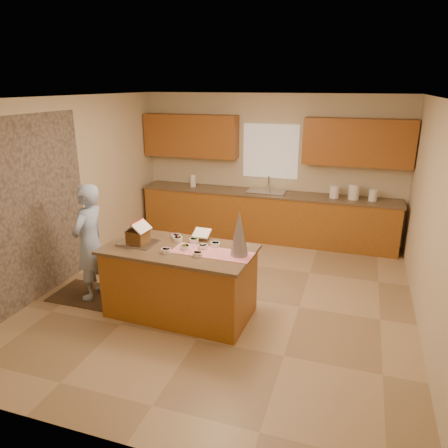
# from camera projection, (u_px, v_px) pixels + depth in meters

# --- Properties ---
(floor) EXTENTS (5.50, 5.50, 0.00)m
(floor) POSITION_uv_depth(u_px,v_px,m) (226.00, 296.00, 6.01)
(floor) COLOR tan
(floor) RESTS_ON ground
(ceiling) EXTENTS (5.50, 5.50, 0.00)m
(ceiling) POSITION_uv_depth(u_px,v_px,m) (227.00, 98.00, 5.15)
(ceiling) COLOR silver
(ceiling) RESTS_ON floor
(wall_back) EXTENTS (5.50, 5.50, 0.00)m
(wall_back) POSITION_uv_depth(u_px,v_px,m) (270.00, 167.00, 8.06)
(wall_back) COLOR beige
(wall_back) RESTS_ON floor
(wall_front) EXTENTS (5.50, 5.50, 0.00)m
(wall_front) POSITION_uv_depth(u_px,v_px,m) (112.00, 301.00, 3.10)
(wall_front) COLOR beige
(wall_front) RESTS_ON floor
(wall_left) EXTENTS (5.50, 5.50, 0.00)m
(wall_left) POSITION_uv_depth(u_px,v_px,m) (67.00, 190.00, 6.31)
(wall_left) COLOR beige
(wall_left) RESTS_ON floor
(wall_right) EXTENTS (5.50, 5.50, 0.00)m
(wall_right) POSITION_uv_depth(u_px,v_px,m) (434.00, 223.00, 4.84)
(wall_right) COLOR beige
(wall_right) RESTS_ON floor
(stone_accent) EXTENTS (0.00, 2.50, 2.50)m
(stone_accent) POSITION_uv_depth(u_px,v_px,m) (31.00, 211.00, 5.62)
(stone_accent) COLOR gray
(stone_accent) RESTS_ON wall_left
(window_curtain) EXTENTS (1.05, 0.03, 1.00)m
(window_curtain) POSITION_uv_depth(u_px,v_px,m) (271.00, 151.00, 7.94)
(window_curtain) COLOR white
(window_curtain) RESTS_ON wall_back
(back_counter_base) EXTENTS (4.80, 0.60, 0.88)m
(back_counter_base) POSITION_uv_depth(u_px,v_px,m) (265.00, 217.00, 8.08)
(back_counter_base) COLOR #94631E
(back_counter_base) RESTS_ON floor
(back_counter_top) EXTENTS (4.85, 0.63, 0.04)m
(back_counter_top) POSITION_uv_depth(u_px,v_px,m) (266.00, 193.00, 7.93)
(back_counter_top) COLOR brown
(back_counter_top) RESTS_ON back_counter_base
(upper_cabinet_left) EXTENTS (1.85, 0.35, 0.80)m
(upper_cabinet_left) POSITION_uv_depth(u_px,v_px,m) (191.00, 136.00, 8.18)
(upper_cabinet_left) COLOR #965E20
(upper_cabinet_left) RESTS_ON wall_back
(upper_cabinet_right) EXTENTS (1.85, 0.35, 0.80)m
(upper_cabinet_right) POSITION_uv_depth(u_px,v_px,m) (358.00, 142.00, 7.27)
(upper_cabinet_right) COLOR #965E20
(upper_cabinet_right) RESTS_ON wall_back
(sink) EXTENTS (0.70, 0.45, 0.12)m
(sink) POSITION_uv_depth(u_px,v_px,m) (266.00, 194.00, 7.93)
(sink) COLOR silver
(sink) RESTS_ON back_counter_top
(faucet) EXTENTS (0.03, 0.03, 0.28)m
(faucet) POSITION_uv_depth(u_px,v_px,m) (269.00, 183.00, 8.04)
(faucet) COLOR silver
(faucet) RESTS_ON back_counter_top
(island_base) EXTENTS (1.83, 0.98, 0.88)m
(island_base) POSITION_uv_depth(u_px,v_px,m) (180.00, 283.00, 5.42)
(island_base) COLOR #94631E
(island_base) RESTS_ON floor
(island_top) EXTENTS (1.92, 1.06, 0.04)m
(island_top) POSITION_uv_depth(u_px,v_px,m) (179.00, 249.00, 5.27)
(island_top) COLOR brown
(island_top) RESTS_ON island_base
(table_runner) EXTENTS (1.01, 0.40, 0.01)m
(table_runner) POSITION_uv_depth(u_px,v_px,m) (212.00, 253.00, 5.12)
(table_runner) COLOR red
(table_runner) RESTS_ON island_top
(baking_tray) EXTENTS (0.47, 0.36, 0.02)m
(baking_tray) POSITION_uv_depth(u_px,v_px,m) (138.00, 243.00, 5.40)
(baking_tray) COLOR silver
(baking_tray) RESTS_ON island_top
(cookbook) EXTENTS (0.23, 0.18, 0.09)m
(cookbook) POSITION_uv_depth(u_px,v_px,m) (202.00, 233.00, 5.52)
(cookbook) COLOR white
(cookbook) RESTS_ON island_top
(tinsel_tree) EXTENTS (0.23, 0.23, 0.55)m
(tinsel_tree) POSITION_uv_depth(u_px,v_px,m) (239.00, 233.00, 4.96)
(tinsel_tree) COLOR silver
(tinsel_tree) RESTS_ON island_top
(rug) EXTENTS (1.09, 0.71, 0.01)m
(rug) POSITION_uv_depth(u_px,v_px,m) (92.00, 295.00, 6.01)
(rug) COLOR black
(rug) RESTS_ON floor
(boy) EXTENTS (0.39, 0.59, 1.61)m
(boy) POSITION_uv_depth(u_px,v_px,m) (90.00, 242.00, 5.74)
(boy) COLOR #9BB4DC
(boy) RESTS_ON rug
(canister_a) EXTENTS (0.16, 0.16, 0.22)m
(canister_a) POSITION_uv_depth(u_px,v_px,m) (334.00, 192.00, 7.52)
(canister_a) COLOR white
(canister_a) RESTS_ON back_counter_top
(canister_b) EXTENTS (0.18, 0.18, 0.27)m
(canister_b) POSITION_uv_depth(u_px,v_px,m) (354.00, 192.00, 7.42)
(canister_b) COLOR white
(canister_b) RESTS_ON back_counter_top
(canister_c) EXTENTS (0.14, 0.14, 0.20)m
(canister_c) POSITION_uv_depth(u_px,v_px,m) (373.00, 195.00, 7.34)
(canister_c) COLOR white
(canister_c) RESTS_ON back_counter_top
(paper_towel) EXTENTS (0.11, 0.11, 0.24)m
(paper_towel) POSITION_uv_depth(u_px,v_px,m) (193.00, 181.00, 8.32)
(paper_towel) COLOR white
(paper_towel) RESTS_ON back_counter_top
(gingerbread_house) EXTENTS (0.28, 0.29, 0.28)m
(gingerbread_house) POSITION_uv_depth(u_px,v_px,m) (138.00, 234.00, 5.36)
(gingerbread_house) COLOR #573917
(gingerbread_house) RESTS_ON baking_tray
(candy_bowls) EXTENTS (0.71, 0.62, 0.05)m
(candy_bowls) POSITION_uv_depth(u_px,v_px,m) (189.00, 245.00, 5.30)
(candy_bowls) COLOR #338DC2
(candy_bowls) RESTS_ON island_top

